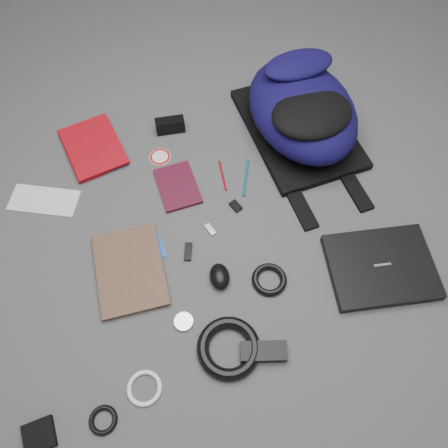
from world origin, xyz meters
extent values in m
plane|color=#4F4F51|center=(0.00, 0.00, 0.00)|extent=(4.00, 4.00, 0.00)
cube|color=black|center=(0.43, -0.27, 0.02)|extent=(0.35, 0.29, 0.03)
imported|color=maroon|center=(-0.46, 0.41, 0.01)|extent=(0.23, 0.28, 0.03)
imported|color=#AB610C|center=(-0.42, -0.07, 0.01)|extent=(0.21, 0.28, 0.02)
cube|color=silver|center=(-0.56, 0.25, 0.00)|extent=(0.25, 0.18, 0.00)
cube|color=#390A1A|center=(-0.11, 0.19, 0.01)|extent=(0.14, 0.19, 0.01)
cube|color=black|center=(-0.08, 0.44, 0.03)|extent=(0.11, 0.05, 0.06)
cylinder|color=white|center=(-0.15, 0.33, 0.00)|extent=(0.10, 0.10, 0.00)
cylinder|color=#0C586E|center=(0.12, 0.17, 0.00)|extent=(0.07, 0.14, 0.01)
cylinder|color=maroon|center=(0.05, 0.20, 0.00)|extent=(0.02, 0.13, 0.01)
cube|color=blue|center=(-0.23, -0.01, 0.00)|extent=(0.07, 0.10, 0.00)
cube|color=black|center=(-0.13, -0.06, 0.01)|extent=(0.04, 0.06, 0.01)
cube|color=#AEAEB0|center=(-0.05, 0.00, 0.00)|extent=(0.03, 0.05, 0.01)
cube|color=black|center=(0.06, 0.06, 0.01)|extent=(0.04, 0.05, 0.01)
ellipsoid|color=black|center=(-0.06, -0.17, 0.02)|extent=(0.07, 0.09, 0.04)
cylinder|color=silver|center=(-0.34, -0.13, 0.01)|extent=(0.07, 0.07, 0.01)
cylinder|color=silver|center=(-0.19, -0.27, 0.01)|extent=(0.06, 0.06, 0.01)
torus|color=black|center=(0.08, -0.22, 0.01)|extent=(0.14, 0.14, 0.02)
cube|color=black|center=(0.00, -0.42, 0.02)|extent=(0.14, 0.08, 0.03)
torus|color=black|center=(-0.09, -0.38, 0.02)|extent=(0.19, 0.19, 0.03)
cube|color=black|center=(-0.62, -0.47, 0.01)|extent=(0.09, 0.09, 0.02)
torus|color=black|center=(-0.45, -0.47, 0.01)|extent=(0.08, 0.08, 0.01)
torus|color=white|center=(-0.34, -0.42, 0.01)|extent=(0.11, 0.11, 0.01)
camera|label=1|loc=(-0.17, -0.65, 1.25)|focal=35.00mm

